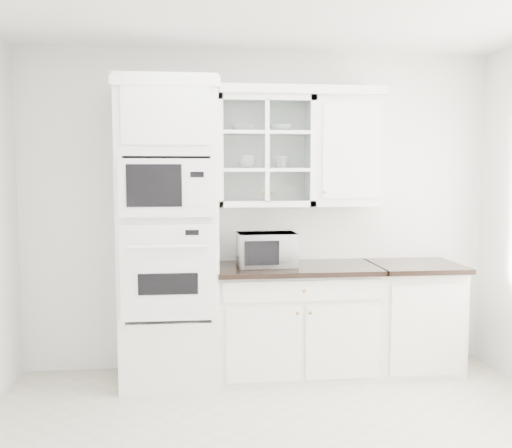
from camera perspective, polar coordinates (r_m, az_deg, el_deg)
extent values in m
cube|color=white|center=(4.90, 0.29, 1.34)|extent=(4.00, 0.02, 2.70)
cube|color=white|center=(4.57, -8.65, -0.90)|extent=(0.76, 0.65, 2.40)
cube|color=white|center=(4.27, -8.79, -4.85)|extent=(0.70, 0.03, 0.72)
cube|color=black|center=(4.27, -8.78, -5.95)|extent=(0.44, 0.01, 0.16)
cube|color=white|center=(4.21, -8.91, 3.56)|extent=(0.70, 0.03, 0.43)
cube|color=black|center=(4.20, -10.15, 3.80)|extent=(0.40, 0.01, 0.31)
cube|color=white|center=(4.80, 4.05, -9.78)|extent=(1.30, 0.60, 0.88)
cube|color=black|center=(4.67, 4.17, -4.43)|extent=(1.32, 0.67, 0.04)
cube|color=white|center=(5.07, 15.39, -9.14)|extent=(0.70, 0.60, 0.88)
cube|color=black|center=(4.95, 15.67, -4.07)|extent=(0.72, 0.67, 0.04)
cube|color=white|center=(4.74, 0.87, 7.25)|extent=(0.80, 0.33, 0.90)
cube|color=white|center=(4.73, 0.87, 5.44)|extent=(0.74, 0.29, 0.02)
cube|color=white|center=(4.74, 0.87, 9.06)|extent=(0.74, 0.29, 0.02)
cube|color=white|center=(4.87, 8.85, 7.14)|extent=(0.55, 0.33, 0.90)
cube|color=white|center=(4.74, -0.37, 13.14)|extent=(2.14, 0.38, 0.07)
imported|color=white|center=(4.63, 1.07, -2.55)|extent=(0.48, 0.40, 0.27)
imported|color=white|center=(4.72, -1.27, 9.52)|extent=(0.22, 0.22, 0.05)
imported|color=white|center=(4.75, 2.49, 9.53)|extent=(0.22, 0.22, 0.06)
imported|color=white|center=(4.71, -0.89, 6.21)|extent=(0.14, 0.14, 0.11)
imported|color=white|center=(4.77, 2.61, 6.18)|extent=(0.13, 0.13, 0.10)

